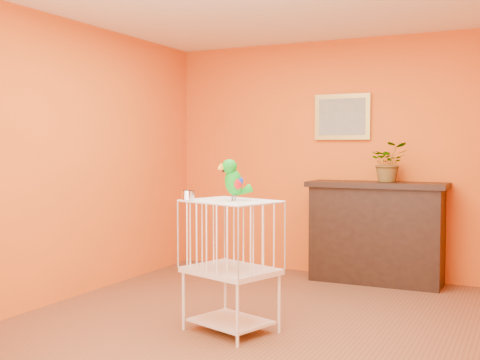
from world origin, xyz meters
The scene contains 8 objects.
ground centered at (0.00, 0.00, 0.00)m, with size 4.50×4.50×0.00m, color brown.
room_shell centered at (0.00, 0.00, 1.58)m, with size 4.50×4.50×4.50m.
console_cabinet centered at (0.43, 2.00, 0.53)m, with size 1.42×0.51×1.06m.
potted_plant centered at (0.56, 2.04, 1.22)m, with size 0.37×0.41×0.32m, color #26722D.
framed_picture centered at (0.00, 2.22, 1.75)m, with size 0.62×0.04×0.50m.
birdcage centered at (-0.18, -0.17, 0.52)m, with size 0.78×0.68×1.01m.
feed_cup centered at (-0.49, -0.26, 1.05)m, with size 0.10×0.10×0.07m, color silver.
parrot centered at (-0.16, -0.14, 1.17)m, with size 0.23×0.25×0.32m.
Camera 1 is at (1.86, -4.23, 1.40)m, focal length 45.00 mm.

